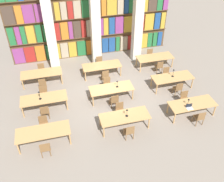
# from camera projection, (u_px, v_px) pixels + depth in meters

# --- Properties ---
(ground_plane) EXTENTS (40.00, 40.00, 0.00)m
(ground_plane) POSITION_uv_depth(u_px,v_px,m) (111.00, 98.00, 14.11)
(ground_plane) COLOR gray
(bookshelf_bank) EXTENTS (10.94, 0.35, 5.50)m
(bookshelf_bank) POSITION_uv_depth(u_px,v_px,m) (91.00, 18.00, 16.47)
(bookshelf_bank) COLOR brown
(bookshelf_bank) RESTS_ON ground_plane
(pillar_left) EXTENTS (0.57, 0.57, 6.00)m
(pillar_left) POSITION_uv_depth(u_px,v_px,m) (49.00, 26.00, 14.59)
(pillar_left) COLOR silver
(pillar_left) RESTS_ON ground_plane
(pillar_center) EXTENTS (0.57, 0.57, 6.00)m
(pillar_center) POSITION_uv_depth(u_px,v_px,m) (95.00, 22.00, 15.15)
(pillar_center) COLOR silver
(pillar_center) RESTS_ON ground_plane
(pillar_right) EXTENTS (0.57, 0.57, 6.00)m
(pillar_right) POSITION_uv_depth(u_px,v_px,m) (138.00, 17.00, 15.70)
(pillar_right) COLOR silver
(pillar_right) RESTS_ON ground_plane
(reading_table_0) EXTENTS (2.40, 0.94, 0.74)m
(reading_table_0) POSITION_uv_depth(u_px,v_px,m) (43.00, 132.00, 11.12)
(reading_table_0) COLOR tan
(reading_table_0) RESTS_ON ground_plane
(chair_0) EXTENTS (0.42, 0.40, 0.87)m
(chair_0) POSITION_uv_depth(u_px,v_px,m) (45.00, 148.00, 10.67)
(chair_0) COLOR brown
(chair_0) RESTS_ON ground_plane
(chair_1) EXTENTS (0.42, 0.40, 0.87)m
(chair_1) POSITION_uv_depth(u_px,v_px,m) (44.00, 124.00, 11.83)
(chair_1) COLOR brown
(chair_1) RESTS_ON ground_plane
(reading_table_1) EXTENTS (2.40, 0.94, 0.74)m
(reading_table_1) POSITION_uv_depth(u_px,v_px,m) (125.00, 117.00, 11.90)
(reading_table_1) COLOR tan
(reading_table_1) RESTS_ON ground_plane
(chair_2) EXTENTS (0.42, 0.40, 0.87)m
(chair_2) POSITION_uv_depth(u_px,v_px,m) (129.00, 131.00, 11.45)
(chair_2) COLOR brown
(chair_2) RESTS_ON ground_plane
(chair_3) EXTENTS (0.42, 0.40, 0.87)m
(chair_3) POSITION_uv_depth(u_px,v_px,m) (120.00, 110.00, 12.61)
(chair_3) COLOR brown
(chair_3) RESTS_ON ground_plane
(desk_lamp_0) EXTENTS (0.14, 0.14, 0.44)m
(desk_lamp_0) POSITION_uv_depth(u_px,v_px,m) (127.00, 111.00, 11.68)
(desk_lamp_0) COLOR black
(desk_lamp_0) RESTS_ON reading_table_1
(reading_table_2) EXTENTS (2.40, 0.94, 0.74)m
(reading_table_2) POSITION_uv_depth(u_px,v_px,m) (192.00, 104.00, 12.62)
(reading_table_2) COLOR tan
(reading_table_2) RESTS_ON ground_plane
(chair_4) EXTENTS (0.42, 0.40, 0.87)m
(chair_4) POSITION_uv_depth(u_px,v_px,m) (200.00, 117.00, 12.18)
(chair_4) COLOR brown
(chair_4) RESTS_ON ground_plane
(chair_5) EXTENTS (0.42, 0.40, 0.87)m
(chair_5) POSITION_uv_depth(u_px,v_px,m) (185.00, 98.00, 13.33)
(chair_5) COLOR brown
(chair_5) RESTS_ON ground_plane
(desk_lamp_1) EXTENTS (0.14, 0.14, 0.40)m
(desk_lamp_1) POSITION_uv_depth(u_px,v_px,m) (189.00, 101.00, 12.34)
(desk_lamp_1) COLOR black
(desk_lamp_1) RESTS_ON reading_table_2
(laptop) EXTENTS (0.32, 0.22, 0.21)m
(laptop) POSITION_uv_depth(u_px,v_px,m) (190.00, 107.00, 12.28)
(laptop) COLOR silver
(laptop) RESTS_ON reading_table_2
(reading_table_3) EXTENTS (2.40, 0.94, 0.74)m
(reading_table_3) POSITION_uv_depth(u_px,v_px,m) (44.00, 99.00, 12.97)
(reading_table_3) COLOR tan
(reading_table_3) RESTS_ON ground_plane
(chair_6) EXTENTS (0.42, 0.40, 0.87)m
(chair_6) POSITION_uv_depth(u_px,v_px,m) (45.00, 111.00, 12.51)
(chair_6) COLOR brown
(chair_6) RESTS_ON ground_plane
(chair_7) EXTENTS (0.42, 0.40, 0.87)m
(chair_7) POSITION_uv_depth(u_px,v_px,m) (43.00, 93.00, 13.67)
(chair_7) COLOR brown
(chair_7) RESTS_ON ground_plane
(desk_lamp_2) EXTENTS (0.14, 0.14, 0.50)m
(desk_lamp_2) POSITION_uv_depth(u_px,v_px,m) (39.00, 94.00, 12.67)
(desk_lamp_2) COLOR black
(desk_lamp_2) RESTS_ON reading_table_3
(reading_table_4) EXTENTS (2.40, 0.94, 0.74)m
(reading_table_4) POSITION_uv_depth(u_px,v_px,m) (111.00, 89.00, 13.66)
(reading_table_4) COLOR tan
(reading_table_4) RESTS_ON ground_plane
(chair_8) EXTENTS (0.42, 0.40, 0.87)m
(chair_8) POSITION_uv_depth(u_px,v_px,m) (114.00, 100.00, 13.20)
(chair_8) COLOR brown
(chair_8) RESTS_ON ground_plane
(chair_9) EXTENTS (0.42, 0.40, 0.87)m
(chair_9) POSITION_uv_depth(u_px,v_px,m) (107.00, 84.00, 14.36)
(chair_9) COLOR brown
(chair_9) RESTS_ON ground_plane
(desk_lamp_3) EXTENTS (0.14, 0.14, 0.42)m
(desk_lamp_3) POSITION_uv_depth(u_px,v_px,m) (117.00, 83.00, 13.52)
(desk_lamp_3) COLOR black
(desk_lamp_3) RESTS_ON reading_table_4
(reading_table_5) EXTENTS (2.40, 0.94, 0.74)m
(reading_table_5) POSITION_uv_depth(u_px,v_px,m) (172.00, 78.00, 14.49)
(reading_table_5) COLOR tan
(reading_table_5) RESTS_ON ground_plane
(chair_10) EXTENTS (0.42, 0.40, 0.87)m
(chair_10) POSITION_uv_depth(u_px,v_px,m) (178.00, 88.00, 14.04)
(chair_10) COLOR brown
(chair_10) RESTS_ON ground_plane
(chair_11) EXTENTS (0.42, 0.40, 0.87)m
(chair_11) POSITION_uv_depth(u_px,v_px,m) (167.00, 74.00, 15.20)
(chair_11) COLOR brown
(chair_11) RESTS_ON ground_plane
(desk_lamp_4) EXTENTS (0.14, 0.14, 0.50)m
(desk_lamp_4) POSITION_uv_depth(u_px,v_px,m) (173.00, 72.00, 14.29)
(desk_lamp_4) COLOR black
(desk_lamp_4) RESTS_ON reading_table_5
(reading_table_6) EXTENTS (2.40, 0.94, 0.74)m
(reading_table_6) POSITION_uv_depth(u_px,v_px,m) (41.00, 74.00, 14.83)
(reading_table_6) COLOR tan
(reading_table_6) RESTS_ON ground_plane
(chair_12) EXTENTS (0.42, 0.40, 0.87)m
(chair_12) POSITION_uv_depth(u_px,v_px,m) (42.00, 84.00, 14.38)
(chair_12) COLOR brown
(chair_12) RESTS_ON ground_plane
(chair_13) EXTENTS (0.42, 0.40, 0.87)m
(chair_13) POSITION_uv_depth(u_px,v_px,m) (41.00, 70.00, 15.54)
(chair_13) COLOR brown
(chair_13) RESTS_ON ground_plane
(reading_table_7) EXTENTS (2.40, 0.94, 0.74)m
(reading_table_7) POSITION_uv_depth(u_px,v_px,m) (102.00, 66.00, 15.50)
(reading_table_7) COLOR tan
(reading_table_7) RESTS_ON ground_plane
(chair_14) EXTENTS (0.42, 0.40, 0.87)m
(chair_14) POSITION_uv_depth(u_px,v_px,m) (105.00, 75.00, 15.06)
(chair_14) COLOR brown
(chair_14) RESTS_ON ground_plane
(chair_15) EXTENTS (0.42, 0.40, 0.87)m
(chair_15) POSITION_uv_depth(u_px,v_px,m) (100.00, 63.00, 16.21)
(chair_15) COLOR brown
(chair_15) RESTS_ON ground_plane
(reading_table_8) EXTENTS (2.40, 0.94, 0.74)m
(reading_table_8) POSITION_uv_depth(u_px,v_px,m) (155.00, 58.00, 16.32)
(reading_table_8) COLOR tan
(reading_table_8) RESTS_ON ground_plane
(chair_16) EXTENTS (0.42, 0.40, 0.87)m
(chair_16) POSITION_uv_depth(u_px,v_px,m) (159.00, 66.00, 15.86)
(chair_16) COLOR brown
(chair_16) RESTS_ON ground_plane
(chair_17) EXTENTS (0.42, 0.40, 0.87)m
(chair_17) POSITION_uv_depth(u_px,v_px,m) (150.00, 55.00, 17.02)
(chair_17) COLOR brown
(chair_17) RESTS_ON ground_plane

